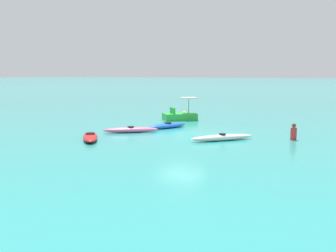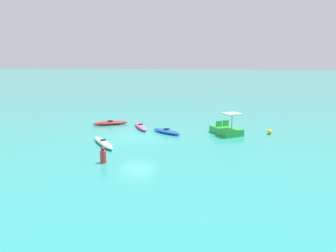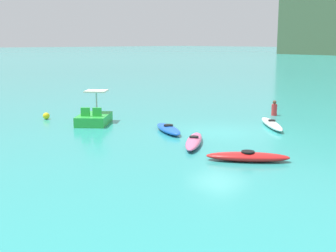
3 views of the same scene
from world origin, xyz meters
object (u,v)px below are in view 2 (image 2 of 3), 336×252
object	(u,v)px
kayak_pink	(141,126)
buoy_yellow	(269,132)
kayak_red	(110,123)
kayak_blue	(167,131)
kayak_white	(103,143)
pedal_boat_green	(226,130)
person_near_shore	(103,156)

from	to	relation	value
kayak_pink	buoy_yellow	size ratio (longest dim) A/B	7.95
kayak_pink	kayak_red	bearing A→B (deg)	-8.77
kayak_blue	kayak_pink	size ratio (longest dim) A/B	0.95
kayak_white	kayak_blue	distance (m)	5.33
kayak_pink	pedal_boat_green	size ratio (longest dim) A/B	1.06
kayak_red	kayak_white	size ratio (longest dim) A/B	0.92
kayak_pink	person_near_shore	bearing A→B (deg)	102.47
kayak_red	kayak_white	world-z (taller)	same
kayak_blue	person_near_shore	size ratio (longest dim) A/B	3.18
pedal_boat_green	buoy_yellow	bearing A→B (deg)	-160.27
kayak_white	kayak_blue	bearing A→B (deg)	-119.55
kayak_red	person_near_shore	bearing A→B (deg)	118.32
pedal_boat_green	kayak_pink	bearing A→B (deg)	1.82
kayak_pink	pedal_boat_green	distance (m)	6.90
kayak_white	person_near_shore	world-z (taller)	person_near_shore
person_near_shore	kayak_red	bearing A→B (deg)	-61.68
kayak_white	kayak_pink	bearing A→B (deg)	-89.95
kayak_pink	pedal_boat_green	bearing A→B (deg)	-178.18
kayak_red	kayak_pink	xyz separation A→B (m)	(-3.09, 0.48, -0.00)
kayak_blue	kayak_red	bearing A→B (deg)	-14.97
kayak_red	buoy_yellow	bearing A→B (deg)	-176.36
kayak_red	pedal_boat_green	distance (m)	9.99
kayak_red	kayak_pink	bearing A→B (deg)	171.23
kayak_blue	kayak_pink	distance (m)	2.84
kayak_red	pedal_boat_green	bearing A→B (deg)	178.52
kayak_white	pedal_boat_green	world-z (taller)	pedal_boat_green
kayak_white	person_near_shore	bearing A→B (deg)	121.44
kayak_pink	person_near_shore	distance (m)	9.13
kayak_blue	kayak_pink	world-z (taller)	same
kayak_red	kayak_blue	distance (m)	5.92
buoy_yellow	person_near_shore	distance (m)	12.94
buoy_yellow	person_near_shore	world-z (taller)	person_near_shore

